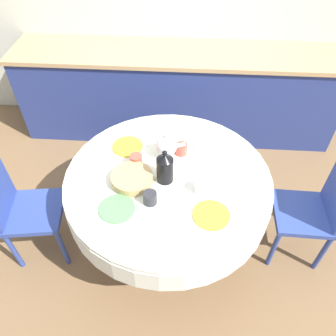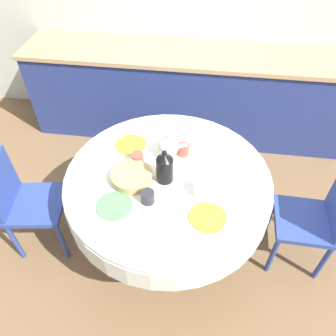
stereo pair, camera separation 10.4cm
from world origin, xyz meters
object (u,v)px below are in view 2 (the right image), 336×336
chair_left (316,218)px  teapot (169,146)px  coffee_carafe (165,168)px  chair_right (25,200)px

chair_left → teapot: (-1.07, 0.24, 0.33)m
chair_left → coffee_carafe: coffee_carafe is taller
chair_right → coffee_carafe: coffee_carafe is taller
coffee_carafe → chair_left: bearing=0.3°
chair_right → teapot: 1.12m
teapot → chair_left: bearing=-12.4°
chair_left → chair_right: bearing=94.8°
chair_right → teapot: teapot is taller
chair_right → coffee_carafe: size_ratio=3.33×
chair_right → teapot: (1.01, 0.36, 0.33)m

